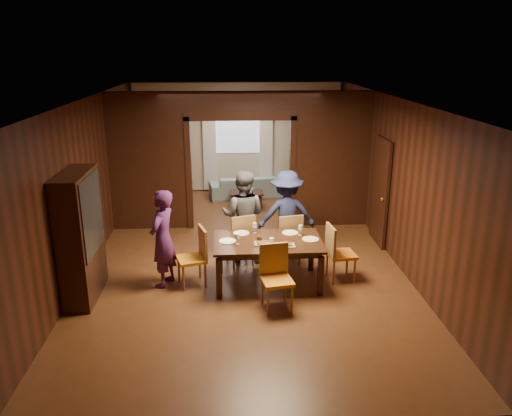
{
  "coord_description": "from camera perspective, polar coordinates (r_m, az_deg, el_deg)",
  "views": [
    {
      "loc": [
        -0.26,
        -8.72,
        3.75
      ],
      "look_at": [
        0.21,
        -0.4,
        1.05
      ],
      "focal_mm": 35.0,
      "sensor_mm": 36.0,
      "label": 1
    }
  ],
  "objects": [
    {
      "name": "room_walls",
      "position": [
        10.85,
        -1.81,
        5.99
      ],
      "size": [
        5.52,
        9.01,
        2.9
      ],
      "color": "black",
      "rests_on": "floor"
    },
    {
      "name": "plate_far_l",
      "position": [
        8.4,
        -1.71,
        -2.88
      ],
      "size": [
        0.27,
        0.27,
        0.01
      ],
      "primitive_type": "cylinder",
      "color": "white",
      "rests_on": "dining_table"
    },
    {
      "name": "chair_far_l",
      "position": [
        8.93,
        -1.85,
        -3.5
      ],
      "size": [
        0.55,
        0.55,
        0.97
      ],
      "primitive_type": null,
      "rotation": [
        0.0,
        0.0,
        3.45
      ],
      "color": "#CE6613",
      "rests_on": "floor"
    },
    {
      "name": "coffee_table",
      "position": [
        12.15,
        -1.08,
        0.95
      ],
      "size": [
        0.8,
        0.5,
        0.4
      ],
      "primitive_type": "cube",
      "color": "black",
      "rests_on": "floor"
    },
    {
      "name": "platter_b",
      "position": [
        7.89,
        3.37,
        -4.23
      ],
      "size": [
        0.3,
        0.2,
        0.04
      ],
      "primitive_type": "cube",
      "color": "gray",
      "rests_on": "dining_table"
    },
    {
      "name": "chair_near",
      "position": [
        7.45,
        2.42,
        -8.07
      ],
      "size": [
        0.51,
        0.51,
        0.97
      ],
      "primitive_type": null,
      "rotation": [
        0.0,
        0.0,
        0.17
      ],
      "color": "orange",
      "rests_on": "floor"
    },
    {
      "name": "chair_left",
      "position": [
        8.22,
        -7.4,
        -5.6
      ],
      "size": [
        0.55,
        0.55,
        0.97
      ],
      "primitive_type": null,
      "rotation": [
        0.0,
        0.0,
        -1.27
      ],
      "color": "orange",
      "rests_on": "floor"
    },
    {
      "name": "person_navy",
      "position": [
        9.11,
        3.5,
        -0.81
      ],
      "size": [
        1.1,
        0.67,
        1.65
      ],
      "primitive_type": "imported",
      "rotation": [
        0.0,
        0.0,
        3.2
      ],
      "color": "#1C2247",
      "rests_on": "floor"
    },
    {
      "name": "curtain_right",
      "position": [
        13.4,
        1.15,
        7.19
      ],
      "size": [
        0.35,
        0.06,
        2.4
      ],
      "primitive_type": "cube",
      "color": "white",
      "rests_on": "back_wall"
    },
    {
      "name": "wineglass_left",
      "position": [
        7.92,
        -2.17,
        -3.55
      ],
      "size": [
        0.08,
        0.08,
        0.18
      ],
      "primitive_type": null,
      "color": "white",
      "rests_on": "dining_table"
    },
    {
      "name": "window_far",
      "position": [
        13.32,
        -2.11,
        9.08
      ],
      "size": [
        1.2,
        0.03,
        1.3
      ],
      "primitive_type": "cube",
      "color": "silver",
      "rests_on": "back_wall"
    },
    {
      "name": "ceiling",
      "position": [
        8.77,
        -1.56,
        12.38
      ],
      "size": [
        5.5,
        9.0,
        0.02
      ],
      "primitive_type": "cube",
      "color": "silver",
      "rests_on": "room_walls"
    },
    {
      "name": "person_purple",
      "position": [
        8.17,
        -10.61,
        -3.47
      ],
      "size": [
        0.57,
        0.69,
        1.62
      ],
      "primitive_type": "imported",
      "rotation": [
        0.0,
        0.0,
        -1.93
      ],
      "color": "#4B1E59",
      "rests_on": "floor"
    },
    {
      "name": "plate_left",
      "position": [
        8.07,
        -3.29,
        -3.79
      ],
      "size": [
        0.27,
        0.27,
        0.01
      ],
      "primitive_type": "cylinder",
      "color": "white",
      "rests_on": "dining_table"
    },
    {
      "name": "person_grey",
      "position": [
        9.01,
        -1.47,
        -0.9
      ],
      "size": [
        0.95,
        0.82,
        1.68
      ],
      "primitive_type": "imported",
      "rotation": [
        0.0,
        0.0,
        2.89
      ],
      "color": "#525259",
      "rests_on": "floor"
    },
    {
      "name": "plate_far_r",
      "position": [
        8.43,
        3.93,
        -2.84
      ],
      "size": [
        0.27,
        0.27,
        0.01
      ],
      "primitive_type": "cylinder",
      "color": "white",
      "rests_on": "dining_table"
    },
    {
      "name": "hutch",
      "position": [
        8.05,
        -19.42,
        -3.09
      ],
      "size": [
        0.4,
        1.2,
        2.0
      ],
      "primitive_type": "cube",
      "color": "black",
      "rests_on": "floor"
    },
    {
      "name": "plate_near",
      "position": [
        7.79,
        1.35,
        -4.58
      ],
      "size": [
        0.27,
        0.27,
        0.01
      ],
      "primitive_type": "cylinder",
      "color": "silver",
      "rests_on": "dining_table"
    },
    {
      "name": "sofa",
      "position": [
        13.05,
        -1.03,
        2.53
      ],
      "size": [
        2.02,
        1.02,
        0.56
      ],
      "primitive_type": "imported",
      "rotation": [
        0.0,
        0.0,
        3.28
      ],
      "color": "#859EAF",
      "rests_on": "floor"
    },
    {
      "name": "chair_far_r",
      "position": [
        8.96,
        3.59,
        -3.45
      ],
      "size": [
        0.52,
        0.52,
        0.97
      ],
      "primitive_type": null,
      "rotation": [
        0.0,
        0.0,
        3.34
      ],
      "color": "orange",
      "rests_on": "floor"
    },
    {
      "name": "wineglass_far",
      "position": [
        8.39,
        -0.17,
        -2.28
      ],
      "size": [
        0.08,
        0.08,
        0.18
      ],
      "primitive_type": null,
      "color": "white",
      "rests_on": "dining_table"
    },
    {
      "name": "chair_right",
      "position": [
        8.46,
        9.74,
        -5.04
      ],
      "size": [
        0.49,
        0.49,
        0.97
      ],
      "primitive_type": null,
      "rotation": [
        0.0,
        0.0,
        1.69
      ],
      "color": "orange",
      "rests_on": "floor"
    },
    {
      "name": "floor",
      "position": [
        9.5,
        -1.41,
        -5.31
      ],
      "size": [
        9.0,
        9.0,
        0.0
      ],
      "primitive_type": "plane",
      "color": "#523217",
      "rests_on": "ground"
    },
    {
      "name": "platter_a",
      "position": [
        7.95,
        0.89,
        -4.0
      ],
      "size": [
        0.3,
        0.2,
        0.04
      ],
      "primitive_type": "cube",
      "color": "gray",
      "rests_on": "dining_table"
    },
    {
      "name": "wineglass_right",
      "position": [
        8.31,
        5.09,
        -2.54
      ],
      "size": [
        0.08,
        0.08,
        0.18
      ],
      "primitive_type": null,
      "color": "white",
      "rests_on": "dining_table"
    },
    {
      "name": "tumbler",
      "position": [
        7.84,
        1.79,
        -3.92
      ],
      "size": [
        0.07,
        0.07,
        0.14
      ],
      "primitive_type": "cylinder",
      "color": "silver",
      "rests_on": "dining_table"
    },
    {
      "name": "curtain_left",
      "position": [
        13.37,
        -5.33,
        7.09
      ],
      "size": [
        0.35,
        0.06,
        2.4
      ],
      "primitive_type": "cube",
      "color": "white",
      "rests_on": "back_wall"
    },
    {
      "name": "condiment_jar",
      "position": [
        8.02,
        0.4,
        -3.51
      ],
      "size": [
        0.08,
        0.08,
        0.11
      ],
      "primitive_type": null,
      "color": "#4B2511",
      "rests_on": "dining_table"
    },
    {
      "name": "serving_bowl",
      "position": [
        8.22,
        1.78,
        -3.1
      ],
      "size": [
        0.31,
        0.31,
        0.08
      ],
      "primitive_type": "imported",
      "color": "black",
      "rests_on": "dining_table"
    },
    {
      "name": "plate_right",
      "position": [
        8.18,
        6.23,
        -3.56
      ],
      "size": [
        0.27,
        0.27,
        0.01
      ],
      "primitive_type": "cylinder",
      "color": "white",
      "rests_on": "dining_table"
    },
    {
      "name": "door_right",
      "position": [
        10.06,
        14.02,
        1.83
      ],
      "size": [
        0.06,
        0.9,
        2.1
      ],
      "primitive_type": "cube",
      "color": "black",
      "rests_on": "floor"
    },
    {
      "name": "dining_table",
      "position": [
        8.24,
        1.35,
        -6.19
      ],
      "size": [
        1.75,
        1.09,
        0.76
      ],
      "primitive_type": "cube",
      "color": "black",
      "rests_on": "floor"
    }
  ]
}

